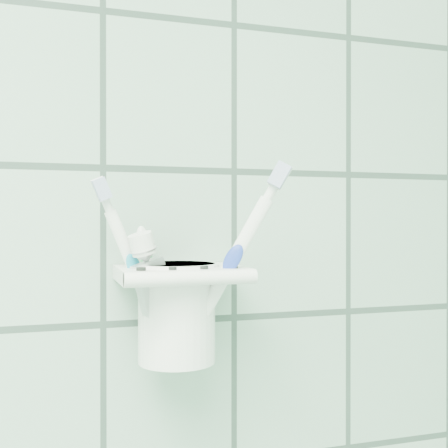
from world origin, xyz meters
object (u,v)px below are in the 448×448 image
cup (177,309)px  holder_bracket (180,275)px  toothbrush_pink (169,259)px  toothbrush_orange (180,247)px  toothpaste_tube (170,282)px  toothbrush_blue (161,260)px

cup → holder_bracket: bearing=-55.7°
holder_bracket → toothbrush_pink: size_ratio=0.67×
cup → toothbrush_orange: (-0.00, -0.02, 0.06)m
cup → toothpaste_tube: toothpaste_tube is taller
toothpaste_tube → toothbrush_orange: bearing=-89.0°
toothbrush_blue → toothbrush_orange: bearing=-59.3°
holder_bracket → toothbrush_blue: 0.03m
holder_bracket → toothpaste_tube: size_ratio=0.93×
holder_bracket → toothbrush_orange: toothbrush_orange is taller
cup → toothbrush_blue: 0.05m
holder_bracket → toothpaste_tube: (-0.01, -0.00, -0.01)m
holder_bracket → toothbrush_pink: bearing=138.5°
holder_bracket → toothbrush_pink: 0.02m
toothbrush_pink → toothbrush_orange: bearing=-80.7°
cup → toothbrush_pink: 0.05m
cup → toothbrush_blue: bearing=166.1°
toothbrush_orange → toothpaste_tube: toothbrush_orange is taller
holder_bracket → toothbrush_pink: (-0.01, 0.01, 0.02)m
cup → toothbrush_orange: bearing=-94.4°
toothpaste_tube → holder_bracket: bearing=-16.1°
holder_bracket → cup: 0.03m
cup → toothpaste_tube: bearing=-145.3°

